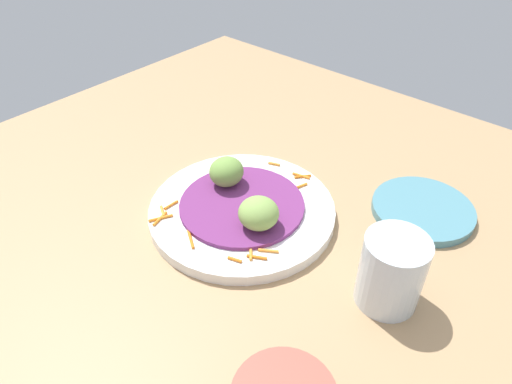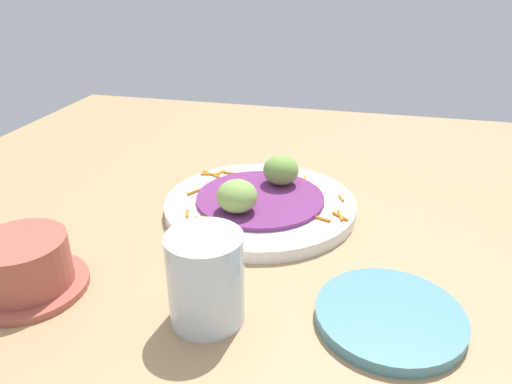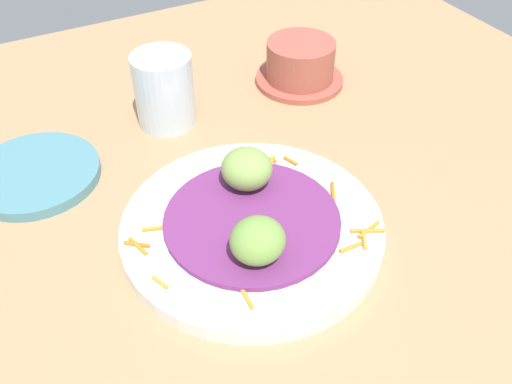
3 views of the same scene
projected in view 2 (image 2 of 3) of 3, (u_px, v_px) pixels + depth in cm
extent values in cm
cube|color=tan|center=(233.00, 219.00, 69.00)|extent=(110.00, 110.00, 2.00)
cylinder|color=white|center=(260.00, 205.00, 68.77)|extent=(27.06, 27.06, 1.69)
cylinder|color=#702D6B|center=(260.00, 198.00, 68.26)|extent=(18.14, 18.14, 0.63)
cylinder|color=orange|center=(210.00, 225.00, 61.61)|extent=(2.46, 1.81, 0.40)
cylinder|color=orange|center=(187.00, 213.00, 64.41)|extent=(1.93, 0.97, 0.40)
cylinder|color=orange|center=(197.00, 191.00, 70.78)|extent=(3.24, 2.23, 0.40)
cylinder|color=orange|center=(340.00, 216.00, 63.72)|extent=(1.94, 2.32, 0.40)
cylinder|color=orange|center=(211.00, 174.00, 76.25)|extent=(1.97, 3.23, 0.40)
cylinder|color=orange|center=(341.00, 198.00, 68.64)|extent=(1.95, 1.08, 0.40)
cylinder|color=orange|center=(210.00, 174.00, 76.25)|extent=(1.14, 3.06, 0.40)
cylinder|color=orange|center=(200.00, 218.00, 63.20)|extent=(1.68, 1.84, 0.40)
cylinder|color=orange|center=(198.00, 222.00, 62.35)|extent=(2.50, 1.62, 0.40)
cylinder|color=orange|center=(303.00, 180.00, 74.30)|extent=(3.27, 0.55, 0.40)
cylinder|color=orange|center=(321.00, 218.00, 63.22)|extent=(1.28, 2.78, 0.40)
cylinder|color=orange|center=(230.00, 173.00, 76.59)|extent=(0.50, 2.43, 0.40)
cylinder|color=orange|center=(220.00, 172.00, 76.83)|extent=(2.18, 1.49, 0.40)
cylinder|color=orange|center=(340.00, 215.00, 63.99)|extent=(2.82, 1.11, 0.40)
ellipsoid|color=#759E47|center=(281.00, 170.00, 71.02)|extent=(5.39, 5.64, 4.38)
ellipsoid|color=#84A851|center=(237.00, 196.00, 63.34)|extent=(7.30, 7.25, 4.30)
cylinder|color=teal|center=(390.00, 316.00, 47.74)|extent=(14.81, 14.81, 1.27)
cylinder|color=#A85142|center=(30.00, 286.00, 52.58)|extent=(12.60, 12.60, 0.80)
cylinder|color=#A85142|center=(24.00, 262.00, 51.22)|extent=(9.62, 9.62, 5.44)
cylinder|color=silver|center=(206.00, 278.00, 46.59)|extent=(7.54, 7.54, 9.48)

